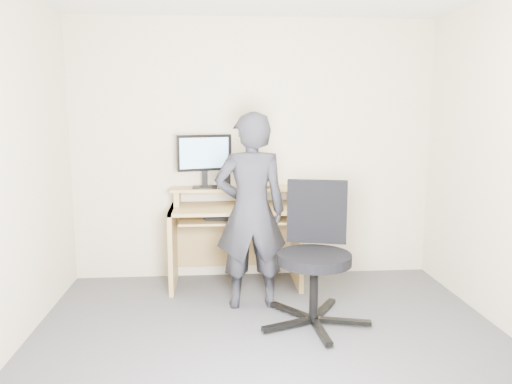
{
  "coord_description": "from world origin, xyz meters",
  "views": [
    {
      "loc": [
        -0.37,
        -3.09,
        1.61
      ],
      "look_at": [
        -0.04,
        1.05,
        0.95
      ],
      "focal_mm": 35.0,
      "sensor_mm": 36.0,
      "label": 1
    }
  ],
  "objects": [
    {
      "name": "travel_mug",
      "position": [
        -0.02,
        1.6,
        0.99
      ],
      "size": [
        0.09,
        0.09,
        0.16
      ],
      "primitive_type": "cylinder",
      "rotation": [
        0.0,
        0.0,
        0.34
      ],
      "color": "#B0B0B4",
      "rests_on": "desk"
    },
    {
      "name": "smartphone",
      "position": [
        0.1,
        1.55,
        0.92
      ],
      "size": [
        0.1,
        0.14,
        0.01
      ],
      "primitive_type": "cube",
      "rotation": [
        0.0,
        0.0,
        -0.27
      ],
      "color": "black",
      "rests_on": "desk"
    },
    {
      "name": "monitor",
      "position": [
        -0.48,
        1.59,
        1.21
      ],
      "size": [
        0.51,
        0.21,
        0.5
      ],
      "rotation": [
        0.0,
        0.0,
        0.33
      ],
      "color": "black",
      "rests_on": "desk"
    },
    {
      "name": "desk",
      "position": [
        -0.2,
        1.53,
        0.55
      ],
      "size": [
        1.2,
        0.6,
        0.91
      ],
      "color": "tan",
      "rests_on": "ground"
    },
    {
      "name": "back_wall",
      "position": [
        0.0,
        1.75,
        1.25
      ],
      "size": [
        3.5,
        0.02,
        2.5
      ],
      "primitive_type": "cube",
      "color": "beige",
      "rests_on": "ground"
    },
    {
      "name": "mouse",
      "position": [
        0.03,
        1.35,
        0.77
      ],
      "size": [
        0.11,
        0.09,
        0.04
      ],
      "primitive_type": "ellipsoid",
      "rotation": [
        0.0,
        0.0,
        -0.25
      ],
      "color": "black",
      "rests_on": "desk"
    },
    {
      "name": "office_chair",
      "position": [
        0.38,
        0.57,
        0.58
      ],
      "size": [
        0.84,
        0.82,
        1.06
      ],
      "rotation": [
        0.0,
        0.0,
        -0.25
      ],
      "color": "black",
      "rests_on": "ground"
    },
    {
      "name": "charger",
      "position": [
        -0.39,
        1.52,
        0.93
      ],
      "size": [
        0.05,
        0.04,
        0.03
      ],
      "primitive_type": "cube",
      "rotation": [
        0.0,
        0.0,
        -0.07
      ],
      "color": "black",
      "rests_on": "desk"
    },
    {
      "name": "person",
      "position": [
        -0.09,
        0.92,
        0.81
      ],
      "size": [
        0.61,
        0.42,
        1.62
      ],
      "primitive_type": "imported",
      "rotation": [
        0.0,
        0.0,
        3.2
      ],
      "color": "black",
      "rests_on": "ground"
    },
    {
      "name": "keyboard",
      "position": [
        -0.24,
        1.36,
        0.67
      ],
      "size": [
        0.48,
        0.26,
        0.03
      ],
      "primitive_type": "cube",
      "rotation": [
        0.0,
        0.0,
        -0.18
      ],
      "color": "black",
      "rests_on": "desk"
    },
    {
      "name": "headphones",
      "position": [
        -0.32,
        1.64,
        0.92
      ],
      "size": [
        0.2,
        0.19,
        0.06
      ],
      "primitive_type": "torus",
      "rotation": [
        0.26,
        0.0,
        -0.3
      ],
      "color": "silver",
      "rests_on": "desk"
    },
    {
      "name": "ground",
      "position": [
        0.0,
        0.0,
        0.0
      ],
      "size": [
        3.5,
        3.5,
        0.0
      ],
      "primitive_type": "plane",
      "color": "#59595E",
      "rests_on": "ground"
    },
    {
      "name": "external_drive",
      "position": [
        -0.28,
        1.64,
        1.01
      ],
      "size": [
        0.09,
        0.14,
        0.2
      ],
      "primitive_type": "cube",
      "rotation": [
        0.0,
        0.0,
        0.15
      ],
      "color": "black",
      "rests_on": "desk"
    }
  ]
}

